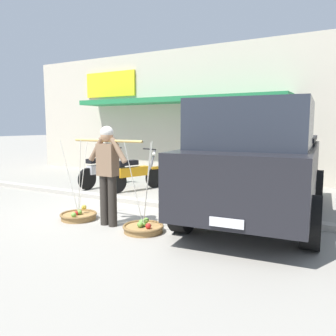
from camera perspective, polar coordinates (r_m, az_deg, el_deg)
ground_plane at (r=6.83m, az=-6.02°, el=-7.40°), size 90.00×90.00×0.00m
sidewalk_curb at (r=7.38m, az=-2.85°, el=-5.86°), size 20.00×0.24×0.10m
fruit_vendor at (r=5.86m, az=-9.99°, el=-0.16°), size 1.45×0.22×1.70m
fruit_basket_left_side at (r=6.52m, az=-14.64°, el=-7.60°), size 0.66×0.66×1.45m
fruit_basket_right_side at (r=5.61m, az=-4.14°, el=-9.82°), size 0.66×0.66×1.45m
motorcycle_nearest_shop at (r=9.74m, az=-10.78°, el=-0.40°), size 0.54×1.82×1.09m
motorcycle_second_in_row at (r=9.00m, az=-5.49°, el=-0.92°), size 0.75×1.74×1.09m
parked_truck at (r=6.43m, az=14.90°, el=0.84°), size 2.48×4.85×2.10m
storefront_building at (r=13.79m, az=7.01°, el=8.71°), size 13.00×6.00×4.20m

